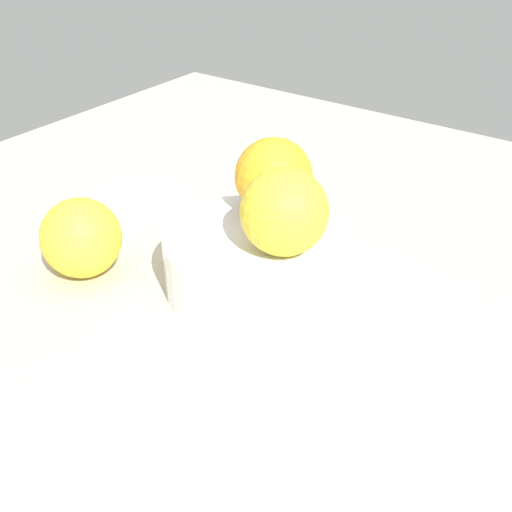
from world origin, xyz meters
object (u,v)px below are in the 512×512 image
at_px(orange_loose_0, 81,238).
at_px(fruit_bowl, 256,262).
at_px(orange_in_bowl_0, 284,212).
at_px(side_plate, 137,197).
at_px(orange_in_bowl_1, 274,177).

bearing_deg(orange_loose_0, fruit_bowl, -151.82).
relative_size(orange_in_bowl_0, side_plate, 0.63).
relative_size(orange_in_bowl_1, side_plate, 0.61).
relative_size(fruit_bowl, orange_in_bowl_0, 2.23).
xyz_separation_m(orange_in_bowl_0, side_plate, (0.28, -0.08, -0.10)).
xyz_separation_m(orange_in_bowl_0, orange_in_bowl_1, (0.05, -0.06, -0.00)).
height_order(orange_in_bowl_0, orange_loose_0, orange_in_bowl_0).
distance_m(fruit_bowl, side_plate, 0.25).
height_order(orange_in_bowl_1, side_plate, orange_in_bowl_1).
relative_size(fruit_bowl, orange_loose_0, 2.21).
distance_m(fruit_bowl, orange_in_bowl_1, 0.09).
relative_size(fruit_bowl, side_plate, 1.41).
height_order(orange_in_bowl_0, orange_in_bowl_1, orange_in_bowl_0).
bearing_deg(orange_in_bowl_1, fruit_bowl, 106.51).
height_order(orange_in_bowl_0, side_plate, orange_in_bowl_0).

